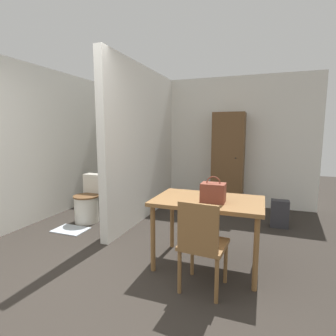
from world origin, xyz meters
TOP-DOWN VIEW (x-y plane):
  - ground_plane at (0.00, 0.00)m, footprint 16.00×16.00m
  - wall_back at (0.00, 3.65)m, footprint 4.88×0.12m
  - wall_left at (-2.00, 1.80)m, footprint 0.12×4.59m
  - partition_wall at (-0.43, 2.35)m, footprint 0.12×2.48m
  - dining_table at (0.94, 1.05)m, footprint 1.15×0.73m
  - wooden_chair at (0.99, 0.55)m, footprint 0.44×0.44m
  - toilet at (-1.18, 1.82)m, footprint 0.40×0.55m
  - handbag at (1.01, 0.95)m, footprint 0.24×0.17m
  - wooden_cabinet at (0.85, 3.34)m, footprint 0.57×0.48m
  - bath_mat at (-1.18, 1.36)m, footprint 0.49×0.34m
  - space_heater at (1.75, 2.58)m, footprint 0.26×0.17m

SIDE VIEW (x-z plane):
  - ground_plane at x=0.00m, z-range 0.00..0.00m
  - bath_mat at x=-1.18m, z-range 0.00..0.01m
  - space_heater at x=1.75m, z-range 0.00..0.42m
  - toilet at x=-1.18m, z-range -0.06..0.69m
  - wooden_chair at x=0.99m, z-range 0.04..0.91m
  - dining_table at x=0.94m, z-range 0.29..1.04m
  - handbag at x=1.01m, z-range 0.72..0.99m
  - wooden_cabinet at x=0.85m, z-range 0.00..1.81m
  - wall_back at x=0.00m, z-range 0.00..2.50m
  - wall_left at x=-2.00m, z-range 0.00..2.50m
  - partition_wall at x=-0.43m, z-range 0.00..2.50m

